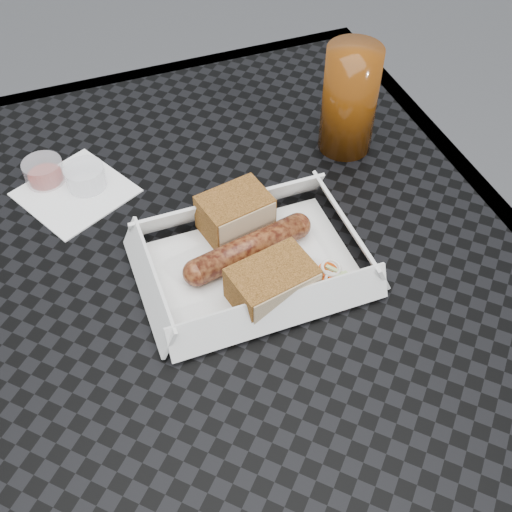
{
  "coord_description": "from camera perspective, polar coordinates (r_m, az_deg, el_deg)",
  "views": [
    {
      "loc": [
        -0.09,
        -0.48,
        1.3
      ],
      "look_at": [
        0.07,
        -0.05,
        0.78
      ],
      "focal_mm": 45.0,
      "sensor_mm": 36.0,
      "label": 1
    }
  ],
  "objects": [
    {
      "name": "condiment_cup_empty",
      "position": [
        0.84,
        -14.91,
        6.79
      ],
      "size": [
        0.05,
        0.05,
        0.03
      ],
      "primitive_type": "cylinder",
      "color": "silver",
      "rests_on": "patio_table"
    },
    {
      "name": "napkin",
      "position": [
        0.84,
        -15.75,
        5.46
      ],
      "size": [
        0.16,
        0.16,
        0.0
      ],
      "primitive_type": "cube",
      "rotation": [
        0.0,
        0.0,
        0.47
      ],
      "color": "white",
      "rests_on": "patio_table"
    },
    {
      "name": "drink_glass",
      "position": [
        0.84,
        8.31,
        13.54
      ],
      "size": [
        0.07,
        0.07,
        0.14
      ],
      "primitive_type": "cylinder",
      "color": "#5A2A07",
      "rests_on": "patio_table"
    },
    {
      "name": "food_tray",
      "position": [
        0.72,
        -0.28,
        -0.91
      ],
      "size": [
        0.22,
        0.15,
        0.0
      ],
      "primitive_type": "cube",
      "color": "white",
      "rests_on": "patio_table"
    },
    {
      "name": "ground",
      "position": [
        1.38,
        -3.61,
        -20.99
      ],
      "size": [
        60.0,
        60.0,
        0.0
      ],
      "primitive_type": "plane",
      "color": "#4E4E51",
      "rests_on": "ground"
    },
    {
      "name": "bread_far",
      "position": [
        0.67,
        1.45,
        -2.48
      ],
      "size": [
        0.1,
        0.07,
        0.04
      ],
      "primitive_type": "cube",
      "rotation": [
        0.0,
        0.0,
        0.2
      ],
      "color": "brown",
      "rests_on": "food_tray"
    },
    {
      "name": "bratwurst",
      "position": [
        0.72,
        -0.66,
        0.67
      ],
      "size": [
        0.16,
        0.06,
        0.03
      ],
      "rotation": [
        0.0,
        0.0,
        0.2
      ],
      "color": "brown",
      "rests_on": "food_tray"
    },
    {
      "name": "bread_near",
      "position": [
        0.74,
        -1.87,
        3.78
      ],
      "size": [
        0.09,
        0.07,
        0.05
      ],
      "primitive_type": "cube",
      "rotation": [
        0.0,
        0.0,
        0.2
      ],
      "color": "brown",
      "rests_on": "food_tray"
    },
    {
      "name": "condiment_cup_sauce",
      "position": [
        0.86,
        -18.32,
        7.1
      ],
      "size": [
        0.05,
        0.05,
        0.03
      ],
      "primitive_type": "cylinder",
      "color": "maroon",
      "rests_on": "patio_table"
    },
    {
      "name": "patio_table",
      "position": [
        0.79,
        -5.9,
        -3.86
      ],
      "size": [
        0.8,
        0.8,
        0.74
      ],
      "color": "black",
      "rests_on": "ground"
    },
    {
      "name": "veg_garnish",
      "position": [
        0.71,
        6.88,
        -2.02
      ],
      "size": [
        0.03,
        0.03,
        0.0
      ],
      "color": "#F14A0A",
      "rests_on": "food_tray"
    }
  ]
}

